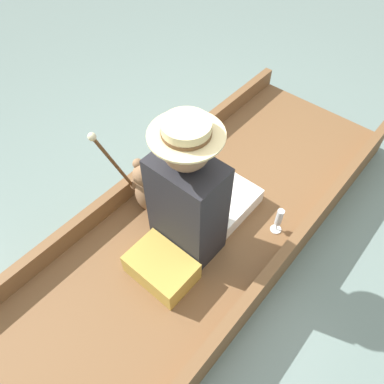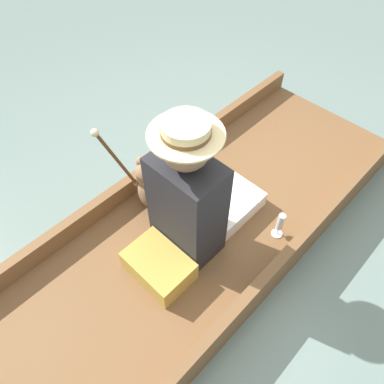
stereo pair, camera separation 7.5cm
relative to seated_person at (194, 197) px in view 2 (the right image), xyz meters
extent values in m
plane|color=slate|center=(-0.02, 0.19, -0.53)|extent=(16.00, 16.00, 0.00)
cube|color=brown|center=(-0.02, 0.19, -0.45)|extent=(1.10, 2.85, 0.16)
cube|color=brown|center=(-0.53, 0.19, -0.30)|extent=(0.06, 2.85, 0.14)
cube|color=brown|center=(0.50, 0.19, -0.30)|extent=(0.06, 2.85, 0.14)
cube|color=#B7933D|center=(0.03, -0.31, -0.30)|extent=(0.36, 0.25, 0.15)
cube|color=white|center=(0.00, 0.28, -0.32)|extent=(0.34, 0.42, 0.11)
cube|color=#232328|center=(0.00, -0.06, -0.04)|extent=(0.37, 0.25, 0.67)
cube|color=beige|center=(0.00, 0.07, 0.01)|extent=(0.04, 0.01, 0.37)
cube|color=white|center=(-0.10, 0.07, 0.05)|extent=(0.02, 0.01, 0.40)
cube|color=white|center=(0.10, 0.07, 0.05)|extent=(0.02, 0.01, 0.40)
sphere|color=#936B4C|center=(0.00, -0.06, 0.41)|extent=(0.23, 0.23, 0.23)
cylinder|color=beige|center=(0.00, -0.06, 0.48)|extent=(0.34, 0.34, 0.01)
cylinder|color=beige|center=(0.00, -0.06, 0.52)|extent=(0.22, 0.22, 0.06)
cylinder|color=brown|center=(0.00, -0.06, 0.50)|extent=(0.22, 0.22, 0.02)
ellipsoid|color=#846042|center=(-0.36, -0.02, -0.24)|extent=(0.17, 0.14, 0.26)
sphere|color=#846042|center=(-0.36, -0.02, -0.06)|extent=(0.15, 0.15, 0.15)
sphere|color=brown|center=(-0.36, 0.04, -0.07)|extent=(0.06, 0.06, 0.06)
sphere|color=#846042|center=(-0.41, -0.02, 0.00)|extent=(0.06, 0.06, 0.06)
sphere|color=#846042|center=(-0.30, -0.02, 0.00)|extent=(0.06, 0.06, 0.06)
cylinder|color=#846042|center=(-0.45, -0.02, -0.20)|extent=(0.10, 0.07, 0.11)
cylinder|color=#846042|center=(-0.26, -0.02, -0.20)|extent=(0.10, 0.07, 0.11)
sphere|color=#846042|center=(-0.40, 0.01, -0.34)|extent=(0.07, 0.07, 0.07)
sphere|color=#846042|center=(-0.31, 0.01, -0.34)|extent=(0.07, 0.07, 0.07)
cylinder|color=silver|center=(0.36, 0.36, -0.37)|extent=(0.07, 0.07, 0.01)
cylinder|color=silver|center=(0.36, 0.36, -0.33)|extent=(0.01, 0.01, 0.06)
cylinder|color=silver|center=(0.36, 0.36, -0.24)|extent=(0.04, 0.04, 0.12)
cylinder|color=brown|center=(-0.46, -0.11, -0.03)|extent=(0.02, 0.25, 0.69)
sphere|color=beige|center=(-0.46, -0.23, 0.31)|extent=(0.04, 0.04, 0.04)
camera|label=1|loc=(0.79, -0.94, 1.56)|focal=35.00mm
camera|label=2|loc=(0.85, -0.89, 1.56)|focal=35.00mm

